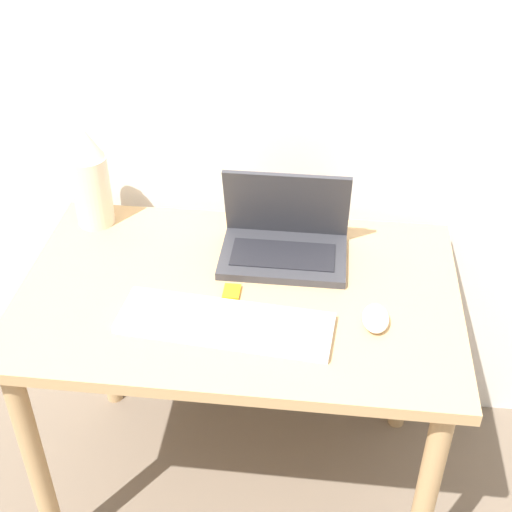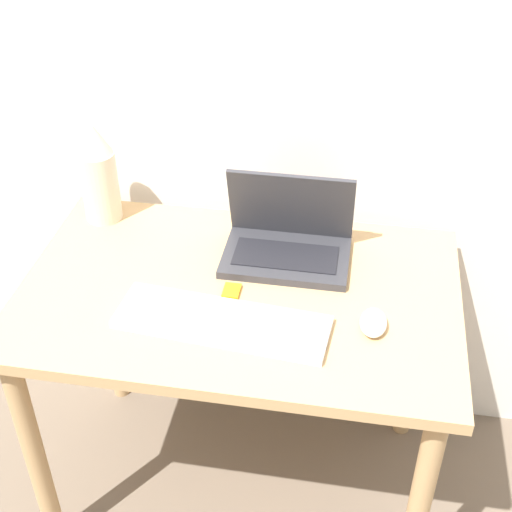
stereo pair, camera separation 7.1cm
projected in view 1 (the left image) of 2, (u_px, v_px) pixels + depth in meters
wall_back at (258, 3)px, 1.64m from camera, size 6.00×0.05×2.50m
desk at (239, 324)px, 1.71m from camera, size 1.02×0.65×0.71m
laptop at (284, 238)px, 1.74m from camera, size 0.31×0.21×0.22m
keyboard at (225, 323)px, 1.54m from camera, size 0.48×0.18×0.02m
mouse at (376, 318)px, 1.54m from camera, size 0.06×0.09×0.03m
vase at (90, 178)px, 1.80m from camera, size 0.10×0.10×0.27m
mp3_player at (232, 292)px, 1.64m from camera, size 0.04×0.05×0.01m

